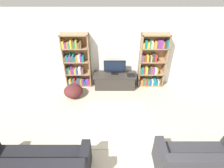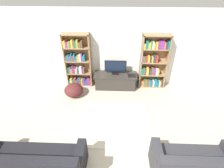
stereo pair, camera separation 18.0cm
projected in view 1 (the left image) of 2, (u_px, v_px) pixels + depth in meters
wall_back at (111, 49)px, 5.83m from camera, size 8.80×0.06×2.60m
bookshelf_left at (76, 63)px, 5.92m from camera, size 0.88×0.30×1.87m
bookshelf_right at (151, 62)px, 5.90m from camera, size 0.88×0.30×1.87m
tv_stand at (114, 81)px, 6.13m from camera, size 1.45×0.55×0.51m
television at (114, 67)px, 5.89m from camera, size 0.73×0.16×0.49m
laptop at (131, 75)px, 5.91m from camera, size 0.29×0.25×0.03m
area_rug at (116, 123)px, 4.80m from camera, size 1.88×1.69×0.02m
couch_right_sofa at (198, 164)px, 3.46m from camera, size 1.62×0.81×0.93m
beanbag_ottoman at (73, 91)px, 5.70m from camera, size 0.61×0.61×0.41m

